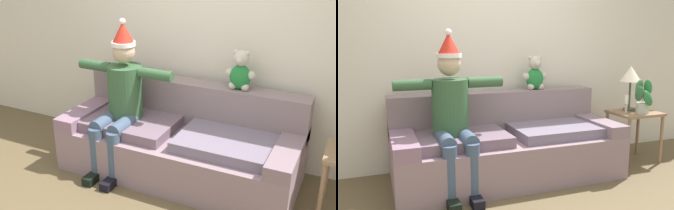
% 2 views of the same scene
% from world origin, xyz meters
% --- Properties ---
extents(back_wall, '(7.00, 0.10, 2.70)m').
position_xyz_m(back_wall, '(0.00, 1.55, 1.35)').
color(back_wall, silver).
rests_on(back_wall, ground_plane).
extents(couch, '(2.28, 0.95, 0.86)m').
position_xyz_m(couch, '(0.00, 1.01, 0.32)').
color(couch, gray).
rests_on(couch, ground_plane).
extents(person_seated, '(1.02, 0.77, 1.50)m').
position_xyz_m(person_seated, '(-0.58, 0.83, 0.76)').
color(person_seated, '#325634').
rests_on(person_seated, ground_plane).
extents(teddy_bear, '(0.29, 0.17, 0.38)m').
position_xyz_m(teddy_bear, '(0.46, 1.30, 1.03)').
color(teddy_bear, '#217936').
rests_on(teddy_bear, couch).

